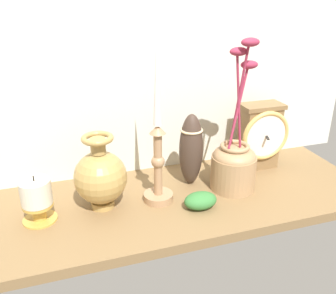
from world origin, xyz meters
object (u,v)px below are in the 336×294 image
brass_vase_bulbous (101,176)px  pillar_candle_front (37,198)px  mantel_clock (260,136)px  tall_ceramic_vase (191,149)px  brass_vase_jar (235,162)px  candlestick_tall_left (158,154)px

brass_vase_bulbous → pillar_candle_front: brass_vase_bulbous is taller
mantel_clock → tall_ceramic_vase: tall_ceramic_vase is taller
brass_vase_bulbous → brass_vase_jar: 33.87cm
mantel_clock → candlestick_tall_left: candlestick_tall_left is taller
pillar_candle_front → tall_ceramic_vase: size_ratio=0.58×
brass_vase_jar → mantel_clock: bearing=36.0°
brass_vase_jar → tall_ceramic_vase: bearing=147.3°
brass_vase_bulbous → pillar_candle_front: (-14.41, -1.20, -2.51)cm
candlestick_tall_left → brass_vase_bulbous: (-13.55, 1.83, -4.49)cm
brass_vase_bulbous → tall_ceramic_vase: 24.64cm
brass_vase_jar → tall_ceramic_vase: 11.68cm
candlestick_tall_left → tall_ceramic_vase: size_ratio=2.01×
candlestick_tall_left → pillar_candle_front: bearing=178.7°
brass_vase_bulbous → tall_ceramic_vase: (24.19, 4.33, 1.77)cm
candlestick_tall_left → brass_vase_jar: candlestick_tall_left is taller
candlestick_tall_left → tall_ceramic_vase: bearing=30.0°
candlestick_tall_left → brass_vase_jar: size_ratio=1.02×
mantel_clock → pillar_candle_front: 61.67cm
candlestick_tall_left → pillar_candle_front: size_ratio=3.49×
brass_vase_jar → tall_ceramic_vase: (-9.62, 6.19, 2.36)cm
mantel_clock → pillar_candle_front: (-60.92, -8.57, -4.23)cm
brass_vase_bulbous → brass_vase_jar: bearing=-3.1°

